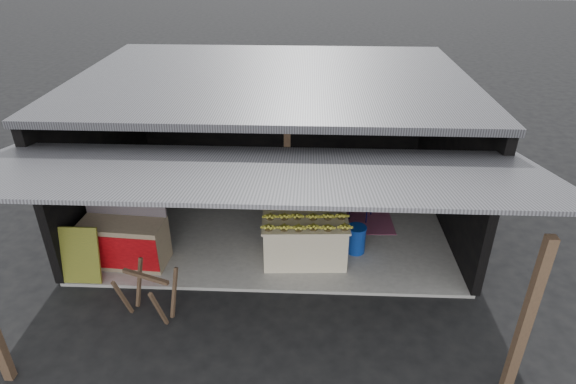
{
  "coord_description": "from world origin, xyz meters",
  "views": [
    {
      "loc": [
        0.68,
        -6.27,
        5.36
      ],
      "look_at": [
        0.33,
        1.54,
        1.1
      ],
      "focal_mm": 30.0,
      "sensor_mm": 36.0,
      "label": 1
    }
  ],
  "objects_px": {
    "water_barrel": "(356,240)",
    "plastic_chair": "(363,192)",
    "neighbor_stall": "(124,240)",
    "sawhorse": "(148,290)",
    "white_crate": "(300,212)",
    "banana_table": "(305,239)"
  },
  "relations": [
    {
      "from": "neighbor_stall",
      "to": "water_barrel",
      "type": "distance_m",
      "value": 4.2
    },
    {
      "from": "neighbor_stall",
      "to": "sawhorse",
      "type": "xyz_separation_m",
      "value": [
        0.83,
        -1.31,
        -0.01
      ]
    },
    {
      "from": "water_barrel",
      "to": "banana_table",
      "type": "bearing_deg",
      "value": -164.33
    },
    {
      "from": "sawhorse",
      "to": "plastic_chair",
      "type": "distance_m",
      "value": 4.75
    },
    {
      "from": "white_crate",
      "to": "banana_table",
      "type": "bearing_deg",
      "value": -87.2
    },
    {
      "from": "neighbor_stall",
      "to": "sawhorse",
      "type": "relative_size",
      "value": 1.68
    },
    {
      "from": "sawhorse",
      "to": "plastic_chair",
      "type": "bearing_deg",
      "value": 61.07
    },
    {
      "from": "neighbor_stall",
      "to": "white_crate",
      "type": "bearing_deg",
      "value": 23.78
    },
    {
      "from": "water_barrel",
      "to": "neighbor_stall",
      "type": "bearing_deg",
      "value": -173.14
    },
    {
      "from": "white_crate",
      "to": "water_barrel",
      "type": "bearing_deg",
      "value": -34.05
    },
    {
      "from": "neighbor_stall",
      "to": "banana_table",
      "type": "bearing_deg",
      "value": 8.25
    },
    {
      "from": "banana_table",
      "to": "neighbor_stall",
      "type": "xyz_separation_m",
      "value": [
        -3.21,
        -0.23,
        0.04
      ]
    },
    {
      "from": "banana_table",
      "to": "white_crate",
      "type": "bearing_deg",
      "value": 93.53
    },
    {
      "from": "sawhorse",
      "to": "plastic_chair",
      "type": "xyz_separation_m",
      "value": [
        3.57,
        3.13,
        0.1
      ]
    },
    {
      "from": "banana_table",
      "to": "sawhorse",
      "type": "relative_size",
      "value": 1.72
    },
    {
      "from": "sawhorse",
      "to": "water_barrel",
      "type": "relative_size",
      "value": 1.79
    },
    {
      "from": "white_crate",
      "to": "sawhorse",
      "type": "relative_size",
      "value": 1.02
    },
    {
      "from": "plastic_chair",
      "to": "banana_table",
      "type": "bearing_deg",
      "value": -104.72
    },
    {
      "from": "neighbor_stall",
      "to": "water_barrel",
      "type": "height_order",
      "value": "neighbor_stall"
    },
    {
      "from": "banana_table",
      "to": "plastic_chair",
      "type": "height_order",
      "value": "plastic_chair"
    },
    {
      "from": "water_barrel",
      "to": "plastic_chair",
      "type": "bearing_deg",
      "value": 80.07
    },
    {
      "from": "white_crate",
      "to": "neighbor_stall",
      "type": "height_order",
      "value": "neighbor_stall"
    }
  ]
}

